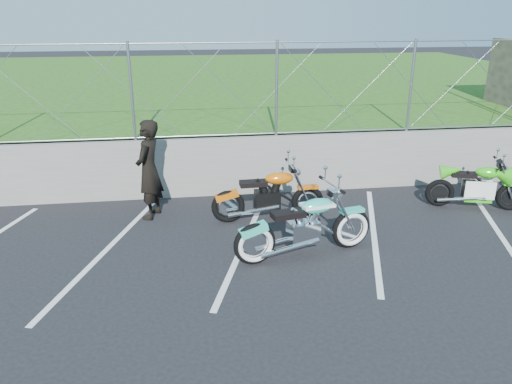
{
  "coord_description": "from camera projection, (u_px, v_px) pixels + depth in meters",
  "views": [
    {
      "loc": [
        -0.93,
        -6.97,
        3.91
      ],
      "look_at": [
        0.25,
        1.3,
        0.82
      ],
      "focal_mm": 35.0,
      "sensor_mm": 36.0,
      "label": 1
    }
  ],
  "objects": [
    {
      "name": "sportbike_green",
      "position": [
        477.0,
        188.0,
        10.22
      ],
      "size": [
        1.92,
        0.8,
        1.03
      ],
      "rotation": [
        0.0,
        0.0,
        -0.31
      ],
      "color": "black",
      "rests_on": "ground"
    },
    {
      "name": "parking_lines",
      "position": [
        310.0,
        237.0,
        9.04
      ],
      "size": [
        18.29,
        4.31,
        0.01
      ],
      "color": "silver",
      "rests_on": "ground"
    },
    {
      "name": "ground",
      "position": [
        252.0,
        269.0,
        7.95
      ],
      "size": [
        90.0,
        90.0,
        0.0
      ],
      "primitive_type": "plane",
      "color": "black",
      "rests_on": "ground"
    },
    {
      "name": "person_standing",
      "position": [
        149.0,
        170.0,
        9.62
      ],
      "size": [
        0.68,
        0.83,
        1.95
      ],
      "primitive_type": "imported",
      "rotation": [
        0.0,
        0.0,
        -1.91
      ],
      "color": "black",
      "rests_on": "ground"
    },
    {
      "name": "naked_orange",
      "position": [
        270.0,
        197.0,
        9.66
      ],
      "size": [
        2.22,
        0.75,
        1.11
      ],
      "rotation": [
        0.0,
        0.0,
        0.03
      ],
      "color": "black",
      "rests_on": "ground"
    },
    {
      "name": "retaining_wall",
      "position": [
        231.0,
        166.0,
        10.98
      ],
      "size": [
        30.0,
        0.22,
        1.3
      ],
      "primitive_type": "cube",
      "color": "slate",
      "rests_on": "ground"
    },
    {
      "name": "grass_field",
      "position": [
        208.0,
        93.0,
        20.26
      ],
      "size": [
        30.0,
        20.0,
        1.3
      ],
      "primitive_type": "cube",
      "color": "#255015",
      "rests_on": "ground"
    },
    {
      "name": "chain_link_fence",
      "position": [
        229.0,
        90.0,
        10.4
      ],
      "size": [
        28.0,
        0.03,
        2.0
      ],
      "color": "gray",
      "rests_on": "retaining_wall"
    },
    {
      "name": "cruiser_turquoise",
      "position": [
        306.0,
        228.0,
        8.23
      ],
      "size": [
        2.44,
        0.79,
        1.22
      ],
      "rotation": [
        0.0,
        0.0,
        0.2
      ],
      "color": "black",
      "rests_on": "ground"
    }
  ]
}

